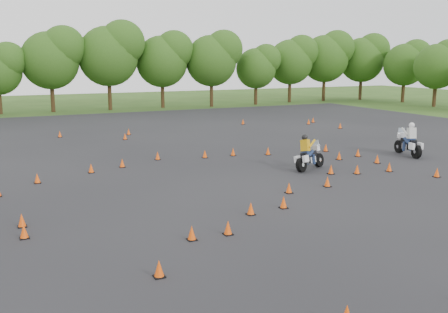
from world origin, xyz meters
The scene contains 6 objects.
ground centered at (0.00, 0.00, 0.00)m, with size 140.00×140.00×0.00m, color #2D5119.
asphalt_pad centered at (0.00, 6.00, 0.01)m, with size 62.00×62.00×0.00m, color black.
treeline centered at (1.70, 35.08, 4.55)m, with size 86.70×32.33×10.49m.
traffic_cones centered at (-0.07, 5.55, 0.23)m, with size 36.21×33.04×0.45m.
rider_yellow centered at (5.21, 4.38, 0.94)m, with size 2.41×0.74×1.86m, color #C69011, non-canonical shape.
rider_white centered at (12.71, 5.19, 1.01)m, with size 2.61×0.80×2.01m, color beige, non-canonical shape.
Camera 1 is at (-9.74, -16.74, 5.66)m, focal length 40.00 mm.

